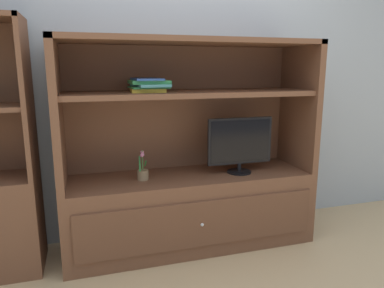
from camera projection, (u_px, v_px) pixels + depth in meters
The scene contains 6 objects.
ground_plane at pixel (207, 269), 2.49m from camera, with size 8.00×8.00×0.00m, color tan.
painted_rear_wall at pixel (178, 63), 2.90m from camera, with size 6.00×0.10×2.80m, color #9EA8B2.
media_console at pixel (190, 185), 2.77m from camera, with size 1.89×0.58×1.56m.
tv_monitor at pixel (240, 144), 2.75m from camera, with size 0.52×0.19×0.43m.
potted_plant at pixel (143, 173), 2.61m from camera, with size 0.08×0.11×0.22m.
magazine_stack at pixel (148, 85), 2.52m from camera, with size 0.27×0.34×0.10m.
Camera 1 is at (-0.75, -2.13, 1.36)m, focal length 33.63 mm.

